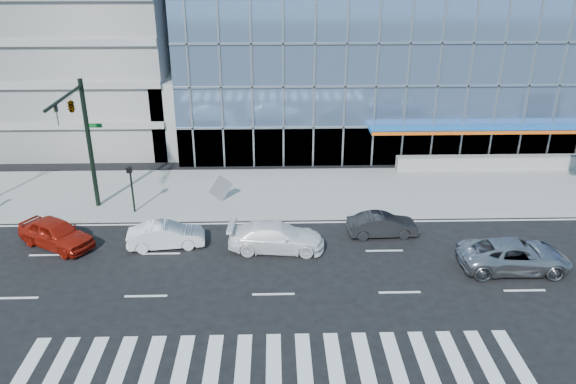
% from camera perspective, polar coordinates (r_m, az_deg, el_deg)
% --- Properties ---
extents(ground, '(160.00, 160.00, 0.00)m').
position_cam_1_polar(ground, '(30.33, -1.51, -6.13)').
color(ground, black).
rests_on(ground, ground).
extents(sidewalk, '(120.00, 8.00, 0.15)m').
position_cam_1_polar(sidewalk, '(37.46, -1.54, 0.03)').
color(sidewalk, gray).
rests_on(sidewalk, ground).
extents(theatre_building, '(42.00, 26.00, 15.00)m').
position_cam_1_polar(theatre_building, '(54.70, 13.70, 14.99)').
color(theatre_building, '#7190BC').
rests_on(theatre_building, ground).
extents(parking_garage, '(24.00, 24.00, 20.00)m').
position_cam_1_polar(parking_garage, '(56.31, -23.45, 16.60)').
color(parking_garage, gray).
rests_on(parking_garage, ground).
extents(ramp_block, '(6.00, 8.00, 6.00)m').
position_cam_1_polar(ramp_block, '(46.36, -9.11, 8.21)').
color(ramp_block, gray).
rests_on(ramp_block, ground).
extents(traffic_signal, '(1.14, 5.74, 8.00)m').
position_cam_1_polar(traffic_signal, '(34.03, -20.64, 6.95)').
color(traffic_signal, black).
rests_on(traffic_signal, sidewalk).
extents(ped_signal_post, '(0.30, 0.33, 3.00)m').
position_cam_1_polar(ped_signal_post, '(34.92, -15.66, 0.99)').
color(ped_signal_post, black).
rests_on(ped_signal_post, sidewalk).
extents(silver_suv, '(5.61, 2.63, 1.55)m').
position_cam_1_polar(silver_suv, '(30.67, 22.01, -6.00)').
color(silver_suv, '#A4A4A8').
rests_on(silver_suv, ground).
extents(white_suv, '(5.31, 2.47, 1.50)m').
position_cam_1_polar(white_suv, '(30.26, -1.19, -4.58)').
color(white_suv, white).
rests_on(white_suv, ground).
extents(white_sedan, '(4.28, 1.95, 1.36)m').
position_cam_1_polar(white_sedan, '(31.28, -12.28, -4.31)').
color(white_sedan, white).
rests_on(white_sedan, ground).
extents(dark_sedan, '(4.00, 1.56, 1.30)m').
position_cam_1_polar(dark_sedan, '(32.19, 9.56, -3.32)').
color(dark_sedan, black).
rests_on(dark_sedan, ground).
extents(red_sedan, '(4.86, 3.94, 1.56)m').
position_cam_1_polar(red_sedan, '(33.08, -22.52, -3.89)').
color(red_sedan, maroon).
rests_on(red_sedan, ground).
extents(tilted_panel, '(1.51, 1.13, 1.83)m').
position_cam_1_polar(tilted_panel, '(35.78, -6.85, 0.41)').
color(tilted_panel, gray).
rests_on(tilted_panel, sidewalk).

